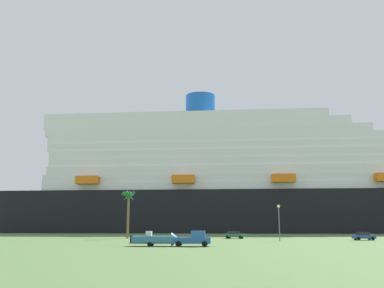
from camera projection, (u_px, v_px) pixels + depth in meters
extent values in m
plane|color=#4C6B38|center=(212.00, 236.00, 109.76)|extent=(600.00, 600.00, 0.00)
cube|color=black|center=(279.00, 212.00, 155.58)|extent=(199.37, 50.78, 15.09)
cylinder|color=black|center=(28.00, 213.00, 164.12)|extent=(35.78, 35.78, 15.09)
cube|color=white|center=(278.00, 188.00, 157.30)|extent=(175.57, 46.00, 2.93)
cube|color=white|center=(267.00, 181.00, 158.20)|extent=(167.85, 44.94, 2.93)
cube|color=white|center=(257.00, 173.00, 159.11)|extent=(157.39, 43.72, 2.93)
cube|color=white|center=(246.00, 166.00, 160.01)|extent=(148.63, 42.19, 2.93)
cube|color=white|center=(236.00, 159.00, 160.91)|extent=(140.96, 41.09, 2.93)
cube|color=white|center=(226.00, 151.00, 161.81)|extent=(135.10, 39.73, 2.93)
cube|color=white|center=(215.00, 144.00, 162.72)|extent=(127.83, 38.36, 2.93)
cube|color=white|center=(205.00, 137.00, 163.62)|extent=(122.12, 37.66, 2.93)
cube|color=white|center=(196.00, 130.00, 164.52)|extent=(115.81, 36.82, 2.93)
cube|color=white|center=(186.00, 123.00, 165.42)|extent=(108.45, 36.02, 2.93)
cylinder|color=#1959B2|center=(200.00, 108.00, 166.13)|extent=(12.88, 12.88, 9.80)
cube|color=orange|center=(87.00, 180.00, 146.94)|extent=(8.26, 3.92, 2.80)
cube|color=orange|center=(183.00, 179.00, 143.95)|extent=(8.26, 3.92, 2.80)
cube|color=orange|center=(283.00, 178.00, 140.96)|extent=(8.26, 3.92, 2.80)
cube|color=#2659A5|center=(191.00, 240.00, 59.68)|extent=(5.78, 2.59, 0.90)
cube|color=#2659A5|center=(198.00, 234.00, 59.78)|extent=(2.20, 2.05, 0.90)
cube|color=#26333F|center=(203.00, 235.00, 59.72)|extent=(0.28, 1.68, 0.63)
cylinder|color=black|center=(205.00, 243.00, 60.43)|extent=(0.83, 0.36, 0.80)
cylinder|color=black|center=(205.00, 244.00, 58.48)|extent=(0.83, 0.36, 0.80)
cylinder|color=black|center=(180.00, 243.00, 60.70)|extent=(0.83, 0.36, 0.80)
cylinder|color=black|center=(178.00, 244.00, 58.74)|extent=(0.83, 0.36, 0.80)
cube|color=#595960|center=(153.00, 243.00, 60.01)|extent=(6.70, 2.62, 0.16)
cube|color=#595960|center=(179.00, 243.00, 59.73)|extent=(2.14, 0.35, 0.10)
cylinder|color=black|center=(152.00, 244.00, 61.05)|extent=(0.66, 0.29, 0.64)
cylinder|color=black|center=(149.00, 244.00, 58.95)|extent=(0.66, 0.29, 0.64)
cube|color=teal|center=(153.00, 239.00, 60.11)|extent=(6.13, 2.77, 0.90)
cone|color=teal|center=(176.00, 239.00, 59.87)|extent=(1.40, 2.05, 1.93)
cube|color=silver|center=(149.00, 234.00, 60.31)|extent=(0.90, 1.08, 0.70)
cube|color=black|center=(132.00, 239.00, 60.34)|extent=(0.41, 0.54, 1.10)
cylinder|color=brown|center=(128.00, 217.00, 93.21)|extent=(0.52, 0.52, 9.31)
cone|color=#1E6628|center=(130.00, 196.00, 94.06)|extent=(0.74, 3.33, 1.81)
cone|color=#1E6628|center=(130.00, 196.00, 94.44)|extent=(2.90, 1.91, 2.75)
cone|color=#1E6628|center=(128.00, 196.00, 94.50)|extent=(3.26, 2.05, 2.03)
cone|color=#1E6628|center=(127.00, 196.00, 94.22)|extent=(0.95, 3.28, 2.15)
cone|color=#1E6628|center=(127.00, 196.00, 93.87)|extent=(2.94, 2.62, 2.11)
cone|color=#1E6628|center=(129.00, 196.00, 93.74)|extent=(3.01, 1.97, 2.59)
sphere|color=#1E6628|center=(129.00, 197.00, 94.10)|extent=(1.10, 1.10, 1.10)
cylinder|color=slate|center=(279.00, 224.00, 79.32)|extent=(0.20, 0.20, 6.31)
sphere|color=#F9F2CC|center=(279.00, 206.00, 79.97)|extent=(0.56, 0.56, 0.56)
cube|color=#264C99|center=(364.00, 237.00, 82.39)|extent=(4.42, 2.45, 0.70)
cube|color=#1E232D|center=(363.00, 234.00, 82.52)|extent=(2.56, 2.01, 0.55)
cylinder|color=black|center=(369.00, 238.00, 83.20)|extent=(0.68, 0.31, 0.66)
cylinder|color=black|center=(373.00, 239.00, 81.33)|extent=(0.68, 0.31, 0.66)
cylinder|color=black|center=(355.00, 238.00, 83.32)|extent=(0.68, 0.31, 0.66)
cylinder|color=black|center=(359.00, 239.00, 81.45)|extent=(0.68, 0.31, 0.66)
cube|color=#2D723F|center=(235.00, 235.00, 91.40)|extent=(4.65, 2.55, 0.70)
cube|color=#1E232D|center=(234.00, 233.00, 91.59)|extent=(2.71, 2.03, 0.55)
cylinder|color=black|center=(242.00, 237.00, 91.66)|extent=(0.69, 0.33, 0.66)
cylinder|color=black|center=(240.00, 237.00, 90.01)|extent=(0.69, 0.33, 0.66)
cylinder|color=black|center=(229.00, 237.00, 92.66)|extent=(0.69, 0.33, 0.66)
cylinder|color=black|center=(227.00, 237.00, 91.00)|extent=(0.69, 0.33, 0.66)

